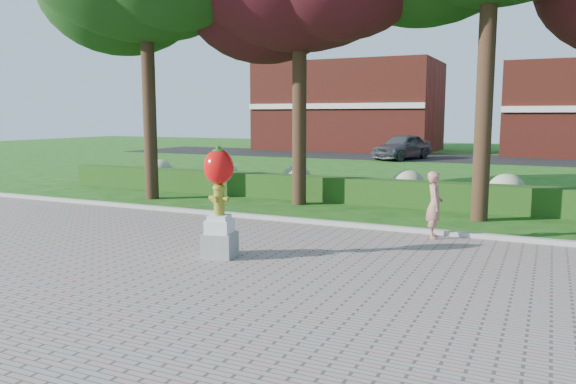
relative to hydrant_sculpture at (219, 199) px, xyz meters
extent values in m
plane|color=#174711|center=(0.62, 0.92, -1.19)|extent=(100.00, 100.00, 0.00)
cube|color=gray|center=(0.62, -3.08, -1.17)|extent=(40.00, 14.00, 0.04)
cube|color=#ADADA5|center=(0.62, 3.92, -1.11)|extent=(40.00, 0.18, 0.15)
cube|color=#1A4513|center=(0.62, 7.92, -0.79)|extent=(24.00, 0.70, 0.80)
ellipsoid|color=#9AA47E|center=(-8.38, 8.92, -0.64)|extent=(1.10, 1.10, 0.99)
ellipsoid|color=#9AA47E|center=(-5.38, 8.92, -0.64)|extent=(1.10, 1.10, 0.99)
ellipsoid|color=#9AA47E|center=(-2.38, 8.92, -0.64)|extent=(1.10, 1.10, 0.99)
ellipsoid|color=#9AA47E|center=(1.62, 8.92, -0.64)|extent=(1.10, 1.10, 0.99)
ellipsoid|color=#9AA47E|center=(4.62, 8.92, -0.64)|extent=(1.10, 1.10, 0.99)
cube|color=black|center=(0.62, 28.92, -1.18)|extent=(50.00, 8.00, 0.02)
cube|color=maroon|center=(-9.38, 34.92, 2.31)|extent=(14.00, 8.00, 7.00)
cylinder|color=black|center=(-6.38, 5.92, 2.17)|extent=(0.44, 0.44, 6.72)
cylinder|color=black|center=(-1.38, 6.92, 1.89)|extent=(0.44, 0.44, 6.16)
cylinder|color=black|center=(4.12, 6.42, 2.45)|extent=(0.44, 0.44, 7.28)
cube|color=gray|center=(0.00, 0.00, -0.91)|extent=(0.69, 0.69, 0.47)
cube|color=silver|center=(0.00, 0.00, -0.54)|extent=(0.55, 0.55, 0.26)
cube|color=silver|center=(0.00, 0.00, -0.36)|extent=(0.44, 0.44, 0.09)
cylinder|color=olive|center=(0.00, 0.00, -0.05)|extent=(0.21, 0.21, 0.53)
ellipsoid|color=olive|center=(0.00, 0.00, 0.22)|extent=(0.25, 0.25, 0.17)
cylinder|color=olive|center=(-0.15, 0.00, 0.01)|extent=(0.11, 0.10, 0.10)
cylinder|color=olive|center=(0.15, 0.00, 0.01)|extent=(0.11, 0.10, 0.10)
cylinder|color=olive|center=(0.00, -0.14, 0.01)|extent=(0.11, 0.11, 0.11)
cylinder|color=olive|center=(0.00, 0.00, 0.29)|extent=(0.08, 0.08, 0.05)
ellipsoid|color=red|center=(0.00, 0.00, 0.62)|extent=(0.59, 0.53, 0.69)
ellipsoid|color=red|center=(-0.17, 0.00, 0.60)|extent=(0.29, 0.29, 0.44)
ellipsoid|color=red|center=(0.17, 0.00, 0.60)|extent=(0.29, 0.29, 0.44)
cylinder|color=#1E6316|center=(0.00, 0.00, 0.96)|extent=(0.09, 0.09, 0.11)
ellipsoid|color=#1E6316|center=(0.00, 0.00, 0.93)|extent=(0.23, 0.23, 0.08)
imported|color=#AE7163|center=(3.47, 3.52, -0.39)|extent=(0.49, 0.62, 1.52)
imported|color=#414349|center=(-2.81, 26.31, -0.36)|extent=(3.30, 5.11, 1.62)
camera|label=1|loc=(5.76, -9.15, 1.60)|focal=35.00mm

